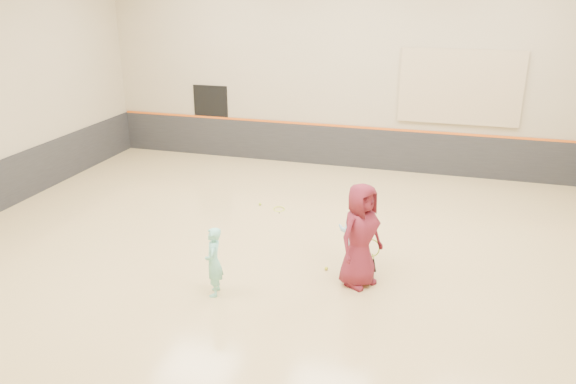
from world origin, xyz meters
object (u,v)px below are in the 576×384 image
(young_man, at_px, (360,235))
(spare_racket, at_px, (279,208))
(girl, at_px, (214,262))
(instructor, at_px, (357,233))

(young_man, bearing_deg, spare_racket, 71.83)
(girl, bearing_deg, young_man, 99.70)
(girl, distance_m, young_man, 2.59)
(instructor, relative_size, young_man, 0.78)
(young_man, height_order, spare_racket, young_man)
(instructor, distance_m, spare_racket, 3.41)
(instructor, xyz_separation_m, young_man, (0.15, -0.54, 0.21))
(girl, relative_size, young_man, 0.65)
(young_man, distance_m, spare_racket, 3.95)
(instructor, height_order, young_man, young_man)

